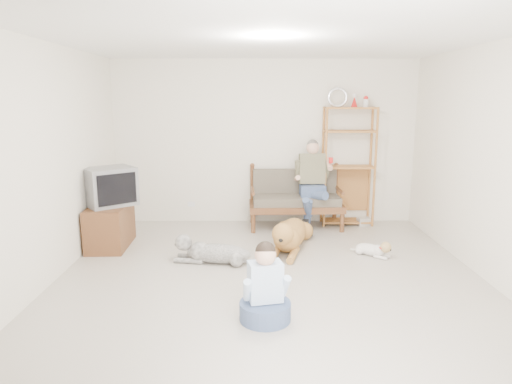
{
  "coord_description": "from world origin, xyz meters",
  "views": [
    {
      "loc": [
        -0.2,
        -4.85,
        2.07
      ],
      "look_at": [
        -0.16,
        1.0,
        0.87
      ],
      "focal_mm": 32.0,
      "sensor_mm": 36.0,
      "label": 1
    }
  ],
  "objects_px": {
    "loveseat": "(296,197)",
    "golden_retriever": "(289,235)",
    "tv_stand": "(110,226)",
    "etagere": "(348,165)"
  },
  "relations": [
    {
      "from": "loveseat",
      "to": "etagere",
      "type": "bearing_deg",
      "value": 7.26
    },
    {
      "from": "etagere",
      "to": "tv_stand",
      "type": "distance_m",
      "value": 3.84
    },
    {
      "from": "loveseat",
      "to": "golden_retriever",
      "type": "xyz_separation_m",
      "value": [
        -0.19,
        -1.16,
        -0.28
      ]
    },
    {
      "from": "etagere",
      "to": "golden_retriever",
      "type": "distance_m",
      "value": 1.85
    },
    {
      "from": "loveseat",
      "to": "etagere",
      "type": "distance_m",
      "value": 1.02
    },
    {
      "from": "loveseat",
      "to": "golden_retriever",
      "type": "relative_size",
      "value": 0.93
    },
    {
      "from": "etagere",
      "to": "tv_stand",
      "type": "bearing_deg",
      "value": -162.09
    },
    {
      "from": "etagere",
      "to": "loveseat",
      "type": "bearing_deg",
      "value": -171.45
    },
    {
      "from": "tv_stand",
      "to": "etagere",
      "type": "bearing_deg",
      "value": 16.3
    },
    {
      "from": "tv_stand",
      "to": "golden_retriever",
      "type": "bearing_deg",
      "value": -4.5
    }
  ]
}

